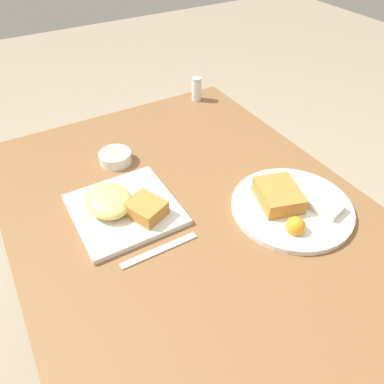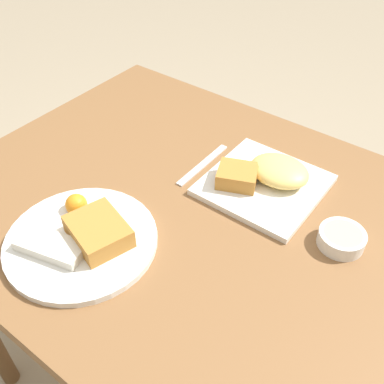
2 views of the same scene
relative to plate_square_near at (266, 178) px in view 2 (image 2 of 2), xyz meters
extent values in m
plane|color=gray|center=(0.08, 0.15, -0.80)|extent=(8.00, 8.00, 0.00)
cube|color=brown|center=(0.08, 0.15, -0.04)|extent=(1.08, 0.82, 0.04)
cylinder|color=brown|center=(0.56, -0.20, -0.43)|extent=(0.05, 0.05, 0.74)
cube|color=white|center=(0.00, 0.01, -0.01)|extent=(0.24, 0.24, 0.01)
ellipsoid|color=#EFCC6B|center=(-0.02, -0.02, 0.01)|extent=(0.13, 0.11, 0.04)
cube|color=#B77A33|center=(0.05, 0.04, 0.01)|extent=(0.10, 0.10, 0.04)
cylinder|color=white|center=(0.20, 0.36, -0.01)|extent=(0.29, 0.29, 0.01)
cube|color=#B77A33|center=(0.17, 0.34, 0.01)|extent=(0.14, 0.12, 0.04)
cube|color=silver|center=(0.22, 0.41, 0.00)|extent=(0.14, 0.09, 0.02)
sphere|color=orange|center=(0.26, 0.31, 0.01)|extent=(0.04, 0.04, 0.04)
cylinder|color=white|center=(-0.20, 0.06, -0.01)|extent=(0.09, 0.09, 0.03)
cylinder|color=beige|center=(-0.20, 0.06, 0.01)|extent=(0.07, 0.07, 0.00)
cube|color=silver|center=(0.15, 0.02, -0.02)|extent=(0.02, 0.18, 0.00)
camera|label=1|loc=(0.64, -0.18, 0.61)|focal=35.00mm
camera|label=2|loc=(-0.32, 0.69, 0.63)|focal=42.00mm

